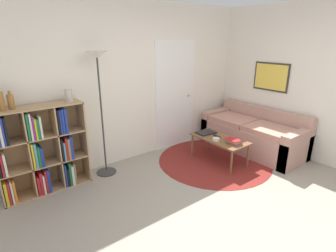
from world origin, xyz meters
TOP-DOWN VIEW (x-y plane):
  - ground_plane at (0.00, 0.00)m, footprint 14.00×14.00m
  - wall_back at (0.04, 2.30)m, footprint 7.66×0.11m
  - wall_right at (2.36, 1.14)m, footprint 0.08×5.27m
  - rug at (0.98, 1.28)m, footprint 1.91×1.91m
  - bookshelf at (-1.56, 2.08)m, footprint 1.12×0.34m
  - floor_lamp at (-0.68, 2.02)m, footprint 0.31×0.31m
  - couch at (1.96, 1.20)m, footprint 0.82×1.87m
  - coffee_table at (1.03, 1.23)m, footprint 0.49×0.96m
  - laptop at (1.02, 1.54)m, footprint 0.34×0.25m
  - bowl at (0.90, 1.19)m, footprint 0.12×0.12m
  - book_stack_on_table at (1.01, 0.93)m, footprint 0.17×0.24m
  - remote at (1.03, 1.30)m, footprint 0.07×0.15m
  - bottle_middle at (-1.89, 2.08)m, footprint 0.08×0.08m
  - bottle_right at (-1.78, 2.11)m, footprint 0.08×0.08m
  - vase_on_shelf at (-1.10, 2.08)m, footprint 0.10×0.10m

SIDE VIEW (x-z plane):
  - ground_plane at x=0.00m, z-range 0.00..0.00m
  - rug at x=0.98m, z-range 0.00..0.01m
  - couch at x=1.96m, z-range -0.09..0.67m
  - coffee_table at x=1.03m, z-range 0.17..0.59m
  - remote at x=1.03m, z-range 0.42..0.44m
  - laptop at x=1.02m, z-range 0.42..0.44m
  - bowl at x=0.90m, z-range 0.42..0.47m
  - book_stack_on_table at x=1.01m, z-range 0.42..0.50m
  - bookshelf at x=-1.56m, z-range -0.01..1.18m
  - vase_on_shelf at x=-1.10m, z-range 1.20..1.36m
  - wall_back at x=0.04m, z-range -0.01..2.59m
  - bottle_right at x=-1.78m, z-range 1.18..1.40m
  - wall_right at x=2.36m, z-range 0.00..2.60m
  - bottle_middle at x=-1.89m, z-range 1.17..1.45m
  - floor_lamp at x=-0.68m, z-range 0.59..2.45m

